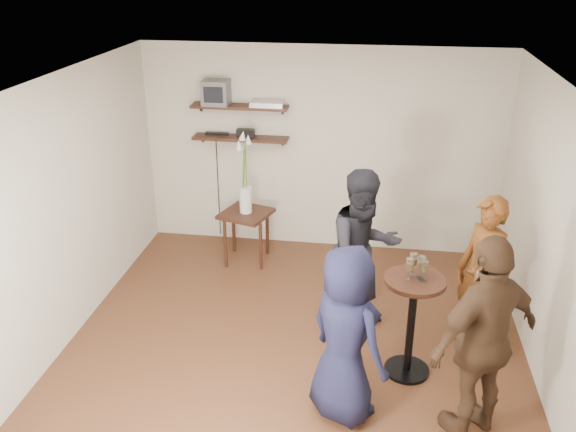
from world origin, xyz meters
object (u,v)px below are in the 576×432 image
object	(u,v)px
person_navy	(346,335)
person_brown	(484,340)
crt_monitor	(216,92)
dvd_deck	(267,104)
person_plaid	(482,275)
person_dark	(363,252)
side_table	(246,220)
drinks_table	(412,313)
radio	(246,133)

from	to	relation	value
person_navy	person_brown	size ratio (longest dim) A/B	0.89
crt_monitor	dvd_deck	world-z (taller)	crt_monitor
person_plaid	person_dark	distance (m)	1.15
person_dark	person_brown	world-z (taller)	person_brown
side_table	person_navy	world-z (taller)	person_navy
drinks_table	dvd_deck	bearing A→B (deg)	125.51
radio	person_plaid	distance (m)	3.39
dvd_deck	person_navy	xyz separation A→B (m)	(1.19, -3.08, -1.12)
person_dark	person_brown	xyz separation A→B (m)	(0.97, -1.37, 0.02)
dvd_deck	drinks_table	bearing A→B (deg)	-54.49
side_table	person_navy	distance (m)	2.95
side_table	person_dark	xyz separation A→B (m)	(1.47, -1.26, 0.31)
person_plaid	person_brown	world-z (taller)	person_brown
person_plaid	radio	bearing A→B (deg)	-163.69
dvd_deck	radio	distance (m)	0.47
dvd_deck	person_brown	world-z (taller)	dvd_deck
drinks_table	person_dark	xyz separation A→B (m)	(-0.47, 0.70, 0.22)
drinks_table	crt_monitor	bearing A→B (deg)	134.20
side_table	drinks_table	distance (m)	2.76
drinks_table	person_navy	size ratio (longest dim) A/B	0.64
dvd_deck	person_dark	world-z (taller)	dvd_deck
crt_monitor	radio	size ratio (longest dim) A/B	1.45
dvd_deck	drinks_table	size ratio (longest dim) A/B	0.40
person_dark	drinks_table	bearing A→B (deg)	-90.00
person_navy	person_brown	distance (m)	1.07
crt_monitor	person_brown	world-z (taller)	crt_monitor
radio	person_navy	distance (m)	3.49
radio	person_plaid	size ratio (longest dim) A/B	0.14
crt_monitor	person_brown	xyz separation A→B (m)	(2.88, -3.12, -1.14)
radio	drinks_table	world-z (taller)	radio
side_table	drinks_table	bearing A→B (deg)	-45.23
dvd_deck	side_table	size ratio (longest dim) A/B	0.58
crt_monitor	radio	xyz separation A→B (m)	(0.35, 0.00, -0.50)
radio	dvd_deck	bearing A→B (deg)	0.00
person_dark	person_navy	xyz separation A→B (m)	(-0.09, -1.33, -0.08)
person_brown	person_dark	bearing A→B (deg)	-91.46
side_table	drinks_table	xyz separation A→B (m)	(1.94, -1.96, 0.08)
person_brown	person_plaid	bearing A→B (deg)	-134.37
radio	person_dark	distance (m)	2.43
crt_monitor	person_brown	bearing A→B (deg)	-47.26
person_navy	side_table	bearing A→B (deg)	-20.47
side_table	person_brown	xyz separation A→B (m)	(2.45, -2.63, 0.33)
side_table	person_brown	bearing A→B (deg)	-47.09
radio	person_navy	bearing A→B (deg)	-64.42
drinks_table	person_plaid	world-z (taller)	person_plaid
dvd_deck	side_table	xyz separation A→B (m)	(-0.20, -0.49, -1.35)
person_dark	side_table	bearing A→B (deg)	105.57
dvd_deck	drinks_table	world-z (taller)	dvd_deck
person_plaid	person_brown	distance (m)	1.21
person_plaid	person_dark	size ratio (longest dim) A/B	0.92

